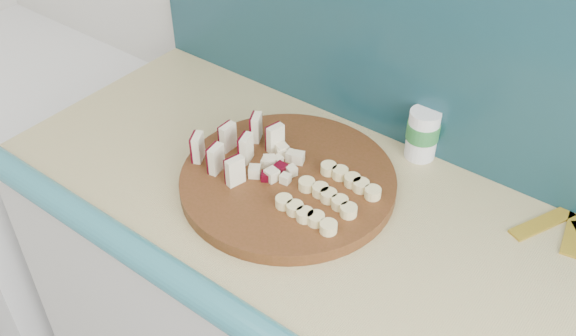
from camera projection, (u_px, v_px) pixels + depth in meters
The scene contains 7 objects.
porcelain_fixture at pixel (34, 178), 2.09m from camera, with size 0.70×0.72×0.84m.
cutting_board at pixel (288, 181), 1.29m from camera, with size 0.43×0.43×0.03m, color #44280E.
apple_wedges at pixel (236, 146), 1.30m from camera, with size 0.13×0.18×0.06m.
apple_chunks at pixel (278, 165), 1.28m from camera, with size 0.07×0.07×0.02m.
banana_slices at pixel (328, 197), 1.21m from camera, with size 0.15×0.17×0.02m.
canister at pixel (423, 133), 1.33m from camera, with size 0.07×0.07×0.11m.
banana_peel at pixel (570, 234), 1.19m from camera, with size 0.20×0.17×0.01m.
Camera 1 is at (0.18, 0.74, 1.76)m, focal length 40.00 mm.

